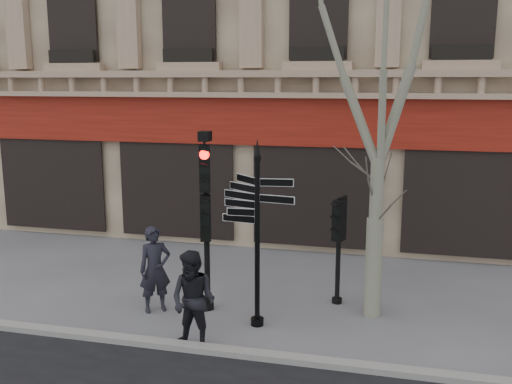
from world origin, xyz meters
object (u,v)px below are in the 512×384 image
Objects in this scene: traffic_signal_main at (206,199)px; plane_tree at (383,36)px; fingerpost at (257,202)px; pedestrian_b at (193,301)px; pedestrian_a at (155,269)px; traffic_signal_secondary at (339,232)px.

plane_tree is (3.33, 0.49, 3.15)m from traffic_signal_main.
fingerpost reaches higher than pedestrian_b.
traffic_signal_main is (-1.19, 0.52, -0.11)m from fingerpost.
traffic_signal_secondary is at bearing -16.75° from pedestrian_a.
traffic_signal_secondary is (1.39, 1.50, -0.87)m from fingerpost.
traffic_signal_main is at bearing -18.47° from pedestrian_a.
traffic_signal_main reaches higher than traffic_signal_secondary.
traffic_signal_main is 2.07× the size of pedestrian_b.
traffic_signal_secondary is at bearing 64.73° from fingerpost.
plane_tree is at bearing -9.36° from traffic_signal_main.
fingerpost is 0.98× the size of traffic_signal_main.
traffic_signal_main is 4.61m from plane_tree.
traffic_signal_main is 1.64× the size of traffic_signal_secondary.
pedestrian_a is (-1.01, -0.33, -1.44)m from traffic_signal_main.
pedestrian_a is at bearing -167.24° from fingerpost.
traffic_signal_secondary is 3.88m from pedestrian_a.
plane_tree reaches higher than traffic_signal_main.
pedestrian_b is at bearing -107.34° from fingerpost.
pedestrian_b is (-2.25, -2.72, -0.68)m from traffic_signal_secondary.
pedestrian_a is (-2.19, 0.19, -1.55)m from fingerpost.
pedestrian_b is (-0.85, -1.22, -1.56)m from fingerpost.
fingerpost is 3.85m from plane_tree.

